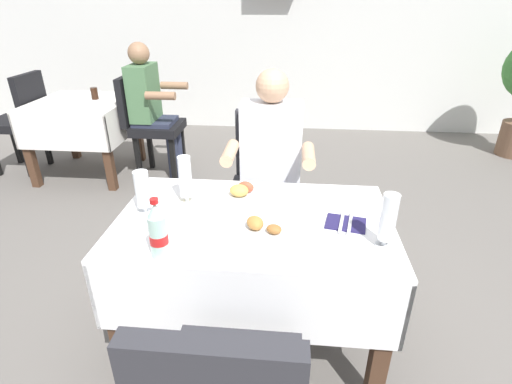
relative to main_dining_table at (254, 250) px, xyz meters
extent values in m
plane|color=#66605B|center=(0.08, -0.02, -0.56)|extent=(11.00, 11.00, 0.00)
cube|color=silver|center=(0.08, 3.76, 1.01)|extent=(11.00, 0.12, 3.13)
cube|color=white|center=(0.00, 0.00, 0.16)|extent=(1.22, 0.77, 0.02)
cube|color=white|center=(0.00, -0.37, -0.01)|extent=(1.22, 0.02, 0.32)
cube|color=white|center=(0.00, 0.37, -0.01)|extent=(1.22, 0.02, 0.32)
cube|color=white|center=(-0.60, 0.00, -0.01)|extent=(0.02, 0.77, 0.32)
cube|color=white|center=(0.60, 0.00, -0.01)|extent=(0.02, 0.77, 0.32)
cube|color=#472D1E|center=(-0.55, -0.32, -0.20)|extent=(0.07, 0.07, 0.71)
cube|color=#472D1E|center=(0.55, -0.32, -0.20)|extent=(0.07, 0.07, 0.71)
cube|color=#472D1E|center=(-0.55, 0.32, -0.20)|extent=(0.07, 0.07, 0.71)
cube|color=#472D1E|center=(0.55, 0.32, -0.20)|extent=(0.07, 0.07, 0.71)
cube|color=#2D2D33|center=(0.00, 0.68, -0.07)|extent=(0.44, 0.44, 0.08)
cube|color=#2D2D33|center=(0.00, 0.93, 0.19)|extent=(0.42, 0.06, 0.44)
cube|color=black|center=(-0.17, 0.51, -0.33)|extent=(0.04, 0.04, 0.45)
cube|color=black|center=(0.17, 0.51, -0.33)|extent=(0.04, 0.04, 0.45)
cube|color=black|center=(-0.17, 0.85, -0.33)|extent=(0.04, 0.04, 0.45)
cube|color=black|center=(0.17, 0.85, -0.33)|extent=(0.04, 0.04, 0.45)
cylinder|color=#282D42|center=(-0.05, 0.48, -0.33)|extent=(0.10, 0.10, 0.45)
cylinder|color=#282D42|center=(0.11, 0.48, -0.33)|extent=(0.10, 0.10, 0.45)
cube|color=#282D42|center=(0.03, 0.64, -0.05)|extent=(0.34, 0.36, 0.12)
cube|color=silver|center=(0.03, 0.72, 0.26)|extent=(0.36, 0.20, 0.50)
sphere|color=tan|center=(0.03, 0.72, 0.61)|extent=(0.19, 0.19, 0.19)
cylinder|color=tan|center=(-0.18, 0.49, 0.29)|extent=(0.07, 0.26, 0.07)
cylinder|color=tan|center=(0.25, 0.49, 0.29)|extent=(0.07, 0.26, 0.07)
cylinder|color=white|center=(0.03, -0.14, 0.18)|extent=(0.24, 0.24, 0.01)
ellipsoid|color=#99602D|center=(0.10, -0.13, 0.20)|extent=(0.08, 0.07, 0.04)
ellipsoid|color=#B77A38|center=(0.02, -0.11, 0.21)|extent=(0.10, 0.11, 0.06)
cylinder|color=white|center=(-0.06, 0.18, 0.18)|extent=(0.26, 0.26, 0.01)
ellipsoid|color=gold|center=(-0.09, 0.19, 0.21)|extent=(0.10, 0.09, 0.06)
ellipsoid|color=#C14C33|center=(-0.06, 0.23, 0.21)|extent=(0.09, 0.05, 0.06)
cylinder|color=white|center=(0.53, -0.17, 0.17)|extent=(0.07, 0.07, 0.01)
cylinder|color=white|center=(0.53, -0.17, 0.19)|extent=(0.02, 0.02, 0.03)
cylinder|color=white|center=(0.53, -0.17, 0.30)|extent=(0.06, 0.06, 0.19)
cylinder|color=black|center=(0.53, -0.17, 0.24)|extent=(0.06, 0.06, 0.07)
cylinder|color=white|center=(-0.33, 0.12, 0.17)|extent=(0.07, 0.07, 0.01)
cylinder|color=white|center=(-0.33, 0.12, 0.19)|extent=(0.02, 0.02, 0.03)
cylinder|color=white|center=(-0.33, 0.12, 0.31)|extent=(0.06, 0.06, 0.20)
cylinder|color=gold|center=(-0.33, 0.12, 0.24)|extent=(0.06, 0.06, 0.07)
cylinder|color=white|center=(-0.50, 0.01, 0.17)|extent=(0.07, 0.07, 0.01)
cylinder|color=white|center=(-0.50, 0.01, 0.19)|extent=(0.02, 0.02, 0.03)
cylinder|color=white|center=(-0.50, 0.01, 0.29)|extent=(0.07, 0.07, 0.17)
cylinder|color=#C68928|center=(-0.50, 0.01, 0.27)|extent=(0.06, 0.06, 0.12)
cylinder|color=silver|center=(-0.33, -0.32, 0.26)|extent=(0.07, 0.07, 0.17)
cylinder|color=red|center=(-0.33, -0.32, 0.25)|extent=(0.07, 0.07, 0.04)
cone|color=silver|center=(-0.33, -0.32, 0.37)|extent=(0.06, 0.06, 0.05)
cylinder|color=red|center=(-0.33, -0.32, 0.41)|extent=(0.03, 0.03, 0.02)
cube|color=#231E4C|center=(0.40, -0.01, 0.17)|extent=(0.19, 0.16, 0.01)
cube|color=silver|center=(0.39, -0.01, 0.18)|extent=(0.05, 0.19, 0.01)
cube|color=silver|center=(0.42, -0.02, 0.18)|extent=(0.05, 0.19, 0.01)
cube|color=white|center=(-1.85, 2.01, 0.16)|extent=(0.87, 0.86, 0.02)
cube|color=white|center=(-1.85, 1.59, -0.01)|extent=(0.87, 0.02, 0.32)
cube|color=white|center=(-1.85, 2.44, -0.01)|extent=(0.87, 0.02, 0.32)
cube|color=white|center=(-2.28, 2.01, -0.01)|extent=(0.02, 0.86, 0.32)
cube|color=white|center=(-1.43, 2.01, -0.01)|extent=(0.02, 0.86, 0.32)
cube|color=#472D1E|center=(-2.22, 1.64, -0.20)|extent=(0.07, 0.07, 0.71)
cube|color=#472D1E|center=(-1.48, 1.64, -0.20)|extent=(0.07, 0.07, 0.71)
cube|color=#472D1E|center=(-2.22, 2.38, -0.20)|extent=(0.07, 0.07, 0.71)
cube|color=#472D1E|center=(-1.48, 2.38, -0.20)|extent=(0.07, 0.07, 0.71)
cube|color=black|center=(-2.58, 2.01, -0.07)|extent=(0.44, 0.44, 0.08)
cube|color=black|center=(-2.33, 2.01, 0.19)|extent=(0.06, 0.42, 0.44)
cube|color=black|center=(-2.75, 2.18, -0.33)|extent=(0.04, 0.04, 0.45)
cube|color=black|center=(-2.41, 2.18, -0.33)|extent=(0.04, 0.04, 0.45)
cube|color=black|center=(-2.41, 1.84, -0.33)|extent=(0.04, 0.04, 0.45)
cube|color=black|center=(-1.12, 2.01, -0.07)|extent=(0.44, 0.44, 0.08)
cube|color=black|center=(-1.37, 2.01, 0.19)|extent=(0.06, 0.42, 0.44)
cube|color=black|center=(-0.95, 1.84, -0.33)|extent=(0.04, 0.04, 0.45)
cube|color=black|center=(-0.95, 2.18, -0.33)|extent=(0.04, 0.04, 0.45)
cube|color=black|center=(-1.29, 1.84, -0.33)|extent=(0.04, 0.04, 0.45)
cube|color=black|center=(-1.29, 2.18, -0.33)|extent=(0.04, 0.04, 0.45)
cylinder|color=#282D42|center=(-0.98, 1.93, -0.33)|extent=(0.10, 0.10, 0.45)
cylinder|color=#282D42|center=(-0.98, 2.09, -0.33)|extent=(0.10, 0.10, 0.45)
cube|color=#282D42|center=(-1.14, 2.01, -0.05)|extent=(0.36, 0.34, 0.12)
cube|color=#4C754C|center=(-1.22, 2.01, 0.26)|extent=(0.20, 0.36, 0.50)
sphere|color=#997051|center=(-1.22, 2.01, 0.61)|extent=(0.19, 0.19, 0.19)
cylinder|color=#997051|center=(-0.99, 1.80, 0.29)|extent=(0.26, 0.07, 0.07)
cylinder|color=#997051|center=(-0.99, 2.23, 0.29)|extent=(0.26, 0.07, 0.07)
cylinder|color=black|center=(-1.74, 2.10, 0.23)|extent=(0.06, 0.06, 0.11)
camera|label=1|loc=(0.15, -1.51, 1.06)|focal=27.56mm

